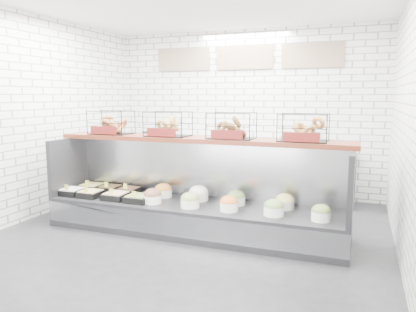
% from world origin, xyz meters
% --- Properties ---
extents(ground, '(5.50, 5.50, 0.00)m').
position_xyz_m(ground, '(0.00, 0.00, 0.00)').
color(ground, black).
rests_on(ground, ground).
extents(room_shell, '(5.02, 5.51, 3.01)m').
position_xyz_m(room_shell, '(0.00, 0.60, 2.06)').
color(room_shell, white).
rests_on(room_shell, ground).
extents(display_case, '(4.00, 0.90, 1.20)m').
position_xyz_m(display_case, '(-0.02, 0.34, 0.33)').
color(display_case, black).
rests_on(display_case, ground).
extents(bagel_shelf, '(4.10, 0.50, 0.40)m').
position_xyz_m(bagel_shelf, '(0.00, 0.52, 1.37)').
color(bagel_shelf, '#4A1A0F').
rests_on(bagel_shelf, display_case).
extents(prep_counter, '(4.00, 0.60, 1.20)m').
position_xyz_m(prep_counter, '(-0.01, 2.43, 0.47)').
color(prep_counter, '#93969B').
rests_on(prep_counter, ground).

